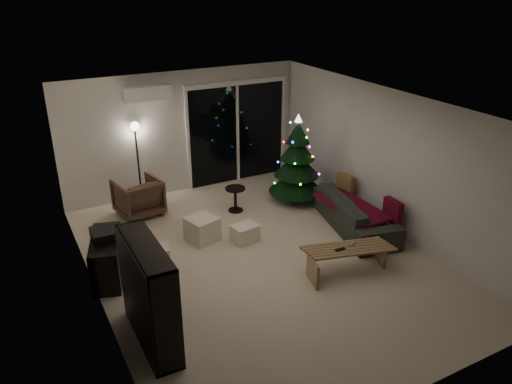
{
  "coord_description": "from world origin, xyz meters",
  "views": [
    {
      "loc": [
        -3.3,
        -6.07,
        4.24
      ],
      "look_at": [
        0.1,
        0.3,
        1.05
      ],
      "focal_mm": 35.0,
      "sensor_mm": 36.0,
      "label": 1
    }
  ],
  "objects_px": {
    "armchair": "(138,197)",
    "sofa": "(356,212)",
    "christmas_tree": "(297,159)",
    "bookshelf": "(136,298)",
    "media_cabinet": "(107,258)",
    "coffee_table": "(347,259)"
  },
  "relations": [
    {
      "from": "bookshelf",
      "to": "media_cabinet",
      "type": "distance_m",
      "value": 1.71
    },
    {
      "from": "christmas_tree",
      "to": "armchair",
      "type": "bearing_deg",
      "value": 164.28
    },
    {
      "from": "armchair",
      "to": "sofa",
      "type": "xyz_separation_m",
      "value": [
        3.29,
        -2.34,
        -0.06
      ]
    },
    {
      "from": "sofa",
      "to": "coffee_table",
      "type": "distance_m",
      "value": 1.5
    },
    {
      "from": "media_cabinet",
      "to": "sofa",
      "type": "xyz_separation_m",
      "value": [
        4.3,
        -0.46,
        -0.03
      ]
    },
    {
      "from": "sofa",
      "to": "coffee_table",
      "type": "bearing_deg",
      "value": 149.96
    },
    {
      "from": "bookshelf",
      "to": "christmas_tree",
      "type": "height_order",
      "value": "christmas_tree"
    },
    {
      "from": "media_cabinet",
      "to": "christmas_tree",
      "type": "xyz_separation_m",
      "value": [
        3.99,
        1.05,
        0.56
      ]
    },
    {
      "from": "media_cabinet",
      "to": "sofa",
      "type": "height_order",
      "value": "media_cabinet"
    },
    {
      "from": "media_cabinet",
      "to": "coffee_table",
      "type": "xyz_separation_m",
      "value": [
        3.28,
        -1.56,
        -0.12
      ]
    },
    {
      "from": "media_cabinet",
      "to": "armchair",
      "type": "xyz_separation_m",
      "value": [
        1.01,
        1.89,
        0.03
      ]
    },
    {
      "from": "armchair",
      "to": "sofa",
      "type": "relative_size",
      "value": 0.38
    },
    {
      "from": "coffee_table",
      "to": "christmas_tree",
      "type": "distance_m",
      "value": 2.79
    },
    {
      "from": "media_cabinet",
      "to": "armchair",
      "type": "height_order",
      "value": "armchair"
    },
    {
      "from": "sofa",
      "to": "christmas_tree",
      "type": "height_order",
      "value": "christmas_tree"
    },
    {
      "from": "armchair",
      "to": "sofa",
      "type": "bearing_deg",
      "value": 134.88
    },
    {
      "from": "bookshelf",
      "to": "media_cabinet",
      "type": "relative_size",
      "value": 1.27
    },
    {
      "from": "armchair",
      "to": "christmas_tree",
      "type": "height_order",
      "value": "christmas_tree"
    },
    {
      "from": "media_cabinet",
      "to": "coffee_table",
      "type": "height_order",
      "value": "media_cabinet"
    },
    {
      "from": "bookshelf",
      "to": "armchair",
      "type": "distance_m",
      "value": 3.71
    },
    {
      "from": "bookshelf",
      "to": "christmas_tree",
      "type": "bearing_deg",
      "value": 33.51
    },
    {
      "from": "bookshelf",
      "to": "armchair",
      "type": "bearing_deg",
      "value": 73.36
    }
  ]
}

